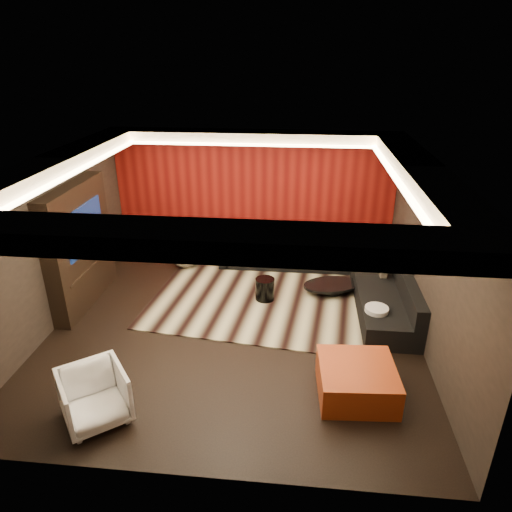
# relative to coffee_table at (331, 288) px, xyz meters

# --- Properties ---
(floor) EXTENTS (6.00, 6.00, 0.02)m
(floor) POSITION_rel_coffee_table_xyz_m (-1.68, -1.34, -0.12)
(floor) COLOR black
(floor) RESTS_ON ground
(ceiling) EXTENTS (6.00, 6.00, 0.02)m
(ceiling) POSITION_rel_coffee_table_xyz_m (-1.68, -1.34, 2.70)
(ceiling) COLOR silver
(ceiling) RESTS_ON ground
(wall_back) EXTENTS (6.00, 0.02, 2.80)m
(wall_back) POSITION_rel_coffee_table_xyz_m (-1.68, 1.67, 1.29)
(wall_back) COLOR black
(wall_back) RESTS_ON ground
(wall_left) EXTENTS (0.02, 6.00, 2.80)m
(wall_left) POSITION_rel_coffee_table_xyz_m (-4.69, -1.34, 1.29)
(wall_left) COLOR black
(wall_left) RESTS_ON ground
(wall_right) EXTENTS (0.02, 6.00, 2.80)m
(wall_right) POSITION_rel_coffee_table_xyz_m (1.33, -1.34, 1.29)
(wall_right) COLOR black
(wall_right) RESTS_ON ground
(red_feature_wall) EXTENTS (5.98, 0.05, 2.78)m
(red_feature_wall) POSITION_rel_coffee_table_xyz_m (-1.68, 1.63, 1.29)
(red_feature_wall) COLOR #6B0C0A
(red_feature_wall) RESTS_ON ground
(soffit_back) EXTENTS (6.00, 0.60, 0.22)m
(soffit_back) POSITION_rel_coffee_table_xyz_m (-1.68, 1.36, 2.58)
(soffit_back) COLOR silver
(soffit_back) RESTS_ON ground
(soffit_front) EXTENTS (6.00, 0.60, 0.22)m
(soffit_front) POSITION_rel_coffee_table_xyz_m (-1.68, -4.04, 2.58)
(soffit_front) COLOR silver
(soffit_front) RESTS_ON ground
(soffit_left) EXTENTS (0.60, 4.80, 0.22)m
(soffit_left) POSITION_rel_coffee_table_xyz_m (-4.38, -1.34, 2.58)
(soffit_left) COLOR silver
(soffit_left) RESTS_ON ground
(soffit_right) EXTENTS (0.60, 4.80, 0.22)m
(soffit_right) POSITION_rel_coffee_table_xyz_m (1.02, -1.34, 2.58)
(soffit_right) COLOR silver
(soffit_right) RESTS_ON ground
(cove_back) EXTENTS (4.80, 0.08, 0.04)m
(cove_back) POSITION_rel_coffee_table_xyz_m (-1.68, 1.02, 2.49)
(cove_back) COLOR #FFD899
(cove_back) RESTS_ON ground
(cove_front) EXTENTS (4.80, 0.08, 0.04)m
(cove_front) POSITION_rel_coffee_table_xyz_m (-1.68, -3.70, 2.49)
(cove_front) COLOR #FFD899
(cove_front) RESTS_ON ground
(cove_left) EXTENTS (0.08, 4.80, 0.04)m
(cove_left) POSITION_rel_coffee_table_xyz_m (-4.04, -1.34, 2.49)
(cove_left) COLOR #FFD899
(cove_left) RESTS_ON ground
(cove_right) EXTENTS (0.08, 4.80, 0.04)m
(cove_right) POSITION_rel_coffee_table_xyz_m (0.68, -1.34, 2.49)
(cove_right) COLOR #FFD899
(cove_right) RESTS_ON ground
(tv_surround) EXTENTS (0.30, 2.00, 2.20)m
(tv_surround) POSITION_rel_coffee_table_xyz_m (-4.53, -0.74, 0.99)
(tv_surround) COLOR black
(tv_surround) RESTS_ON ground
(tv_screen) EXTENTS (0.04, 1.30, 0.80)m
(tv_screen) POSITION_rel_coffee_table_xyz_m (-4.37, -0.74, 1.34)
(tv_screen) COLOR black
(tv_screen) RESTS_ON ground
(tv_shelf) EXTENTS (0.04, 1.60, 0.04)m
(tv_shelf) POSITION_rel_coffee_table_xyz_m (-4.37, -0.74, 0.59)
(tv_shelf) COLOR black
(tv_shelf) RESTS_ON ground
(rug) EXTENTS (4.31, 3.43, 0.02)m
(rug) POSITION_rel_coffee_table_xyz_m (-1.30, -0.36, -0.10)
(rug) COLOR #B9B287
(rug) RESTS_ON floor
(coffee_table) EXTENTS (1.36, 1.36, 0.18)m
(coffee_table) POSITION_rel_coffee_table_xyz_m (0.00, 0.00, 0.00)
(coffee_table) COLOR black
(coffee_table) RESTS_ON rug
(drum_stool) EXTENTS (0.39, 0.39, 0.42)m
(drum_stool) POSITION_rel_coffee_table_xyz_m (-1.25, -0.40, 0.12)
(drum_stool) COLOR black
(drum_stool) RESTS_ON rug
(striped_pouf) EXTENTS (0.61, 0.61, 0.33)m
(striped_pouf) POSITION_rel_coffee_table_xyz_m (-3.05, 0.88, 0.07)
(striped_pouf) COLOR beige
(striped_pouf) RESTS_ON rug
(white_side_table) EXTENTS (0.49, 0.49, 0.47)m
(white_side_table) POSITION_rel_coffee_table_xyz_m (0.64, -1.29, 0.13)
(white_side_table) COLOR silver
(white_side_table) RESTS_ON floor
(orange_ottoman) EXTENTS (1.06, 1.06, 0.45)m
(orange_ottoman) POSITION_rel_coffee_table_xyz_m (0.19, -2.83, 0.11)
(orange_ottoman) COLOR maroon
(orange_ottoman) RESTS_ON floor
(armchair) EXTENTS (1.07, 1.08, 0.71)m
(armchair) POSITION_rel_coffee_table_xyz_m (-3.10, -3.61, 0.24)
(armchair) COLOR white
(armchair) RESTS_ON floor
(sectional_sofa) EXTENTS (3.65, 3.50, 0.75)m
(sectional_sofa) POSITION_rel_coffee_table_xyz_m (0.06, 0.52, 0.15)
(sectional_sofa) COLOR black
(sectional_sofa) RESTS_ON floor
(throw_pillows) EXTENTS (3.13, 1.66, 0.50)m
(throw_pillows) POSITION_rel_coffee_table_xyz_m (-0.49, 0.93, 0.51)
(throw_pillows) COLOR tan
(throw_pillows) RESTS_ON sectional_sofa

